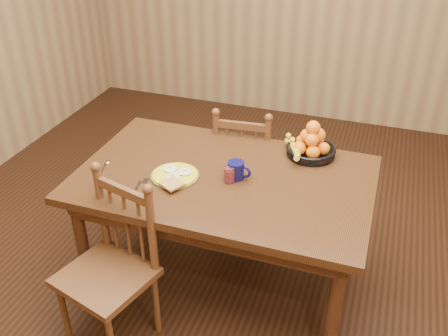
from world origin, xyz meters
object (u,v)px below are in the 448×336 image
(breakfast_plate, at_px, (175,175))
(dining_table, at_px, (224,189))
(chair_far, at_px, (245,168))
(coffee_mug, at_px, (237,170))
(fruit_bowl, at_px, (310,145))
(chair_near, at_px, (111,269))

(breakfast_plate, bearing_deg, dining_table, 22.39)
(chair_far, xyz_separation_m, coffee_mug, (0.13, -0.62, 0.37))
(breakfast_plate, xyz_separation_m, coffee_mug, (0.32, 0.10, 0.04))
(chair_far, distance_m, fruit_bowl, 0.64)
(chair_near, bearing_deg, coffee_mug, 66.16)
(breakfast_plate, relative_size, fruit_bowl, 0.94)
(chair_near, relative_size, breakfast_plate, 3.04)
(breakfast_plate, bearing_deg, chair_near, -108.30)
(chair_far, bearing_deg, chair_near, 68.50)
(dining_table, distance_m, breakfast_plate, 0.28)
(coffee_mug, height_order, fruit_bowl, fruit_bowl)
(dining_table, relative_size, fruit_bowl, 4.94)
(chair_far, xyz_separation_m, breakfast_plate, (-0.18, -0.72, 0.33))
(chair_far, relative_size, breakfast_plate, 2.92)
(chair_near, xyz_separation_m, breakfast_plate, (0.16, 0.48, 0.31))
(coffee_mug, bearing_deg, chair_far, 102.33)
(dining_table, xyz_separation_m, fruit_bowl, (0.40, 0.38, 0.15))
(dining_table, bearing_deg, chair_far, 95.78)
(fruit_bowl, bearing_deg, chair_far, 152.92)
(chair_near, relative_size, coffee_mug, 6.94)
(chair_far, bearing_deg, dining_table, 90.29)
(breakfast_plate, bearing_deg, coffee_mug, 17.57)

